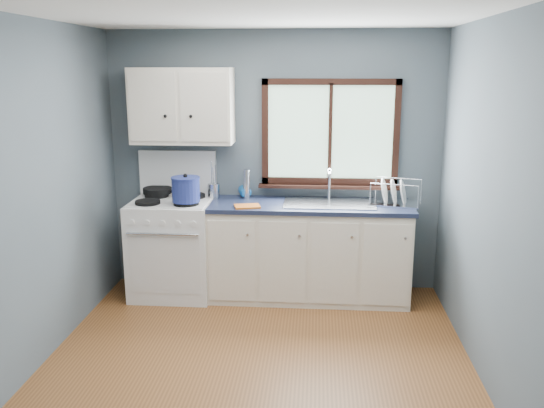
# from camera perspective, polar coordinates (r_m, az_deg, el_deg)

# --- Properties ---
(floor) EXTENTS (3.20, 3.60, 0.02)m
(floor) POSITION_cam_1_polar(r_m,az_deg,el_deg) (4.32, -1.68, -16.66)
(floor) COLOR brown
(floor) RESTS_ON ground
(ceiling) EXTENTS (3.20, 3.60, 0.02)m
(ceiling) POSITION_cam_1_polar(r_m,az_deg,el_deg) (3.75, -1.96, 18.82)
(ceiling) COLOR white
(ceiling) RESTS_ON wall_back
(wall_back) EXTENTS (3.20, 0.02, 2.50)m
(wall_back) POSITION_cam_1_polar(r_m,az_deg,el_deg) (5.61, 0.23, 4.16)
(wall_back) COLOR #545F66
(wall_back) RESTS_ON ground
(wall_front) EXTENTS (3.20, 0.02, 2.50)m
(wall_front) POSITION_cam_1_polar(r_m,az_deg,el_deg) (2.15, -7.23, -11.64)
(wall_front) COLOR #545F66
(wall_front) RESTS_ON ground
(wall_left) EXTENTS (0.02, 3.60, 2.50)m
(wall_left) POSITION_cam_1_polar(r_m,az_deg,el_deg) (4.33, -23.50, 0.21)
(wall_left) COLOR #545F66
(wall_left) RESTS_ON ground
(wall_right) EXTENTS (0.02, 3.60, 2.50)m
(wall_right) POSITION_cam_1_polar(r_m,az_deg,el_deg) (4.01, 21.74, -0.62)
(wall_right) COLOR #545F66
(wall_right) RESTS_ON ground
(gas_range) EXTENTS (0.76, 0.69, 1.36)m
(gas_range) POSITION_cam_1_polar(r_m,az_deg,el_deg) (5.62, -9.77, -3.98)
(gas_range) COLOR white
(gas_range) RESTS_ON floor
(base_cabinets) EXTENTS (1.85, 0.60, 0.88)m
(base_cabinets) POSITION_cam_1_polar(r_m,az_deg,el_deg) (5.49, 3.68, -5.13)
(base_cabinets) COLOR #EEE2CB
(base_cabinets) RESTS_ON floor
(countertop) EXTENTS (1.89, 0.64, 0.04)m
(countertop) POSITION_cam_1_polar(r_m,az_deg,el_deg) (5.36, 3.76, -0.15)
(countertop) COLOR #161C31
(countertop) RESTS_ON base_cabinets
(sink) EXTENTS (0.84, 0.46, 0.44)m
(sink) POSITION_cam_1_polar(r_m,az_deg,el_deg) (5.37, 5.67, -0.61)
(sink) COLOR silver
(sink) RESTS_ON countertop
(window) EXTENTS (1.36, 0.10, 1.03)m
(window) POSITION_cam_1_polar(r_m,az_deg,el_deg) (5.53, 5.77, 6.30)
(window) COLOR #9EC6A8
(window) RESTS_ON wall_back
(upper_cabinets) EXTENTS (0.95, 0.35, 0.70)m
(upper_cabinets) POSITION_cam_1_polar(r_m,az_deg,el_deg) (5.50, -8.90, 9.57)
(upper_cabinets) COLOR #EEE2CB
(upper_cabinets) RESTS_ON wall_back
(skillet) EXTENTS (0.43, 0.32, 0.05)m
(skillet) POSITION_cam_1_polar(r_m,az_deg,el_deg) (5.69, -11.26, 1.32)
(skillet) COLOR black
(skillet) RESTS_ON gas_range
(stockpot) EXTENTS (0.27, 0.27, 0.26)m
(stockpot) POSITION_cam_1_polar(r_m,az_deg,el_deg) (5.28, -8.54, 1.47)
(stockpot) COLOR navy
(stockpot) RESTS_ON gas_range
(utensil_crock) EXTENTS (0.12, 0.12, 0.36)m
(utensil_crock) POSITION_cam_1_polar(r_m,az_deg,el_deg) (5.57, -5.80, 1.34)
(utensil_crock) COLOR silver
(utensil_crock) RESTS_ON countertop
(thermos) EXTENTS (0.09, 0.09, 0.28)m
(thermos) POSITION_cam_1_polar(r_m,az_deg,el_deg) (5.53, -2.53, 2.00)
(thermos) COLOR silver
(thermos) RESTS_ON countertop
(soap_bottle) EXTENTS (0.14, 0.14, 0.28)m
(soap_bottle) POSITION_cam_1_polar(r_m,az_deg,el_deg) (5.51, -2.55, 1.97)
(soap_bottle) COLOR #155EA5
(soap_bottle) RESTS_ON countertop
(dish_towel) EXTENTS (0.26, 0.21, 0.02)m
(dish_towel) POSITION_cam_1_polar(r_m,az_deg,el_deg) (5.20, -2.47, -0.23)
(dish_towel) COLOR #C65F1C
(dish_towel) RESTS_ON countertop
(dish_rack) EXTENTS (0.52, 0.44, 0.23)m
(dish_rack) POSITION_cam_1_polar(r_m,az_deg,el_deg) (5.43, 12.06, 0.65)
(dish_rack) COLOR silver
(dish_rack) RESTS_ON countertop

